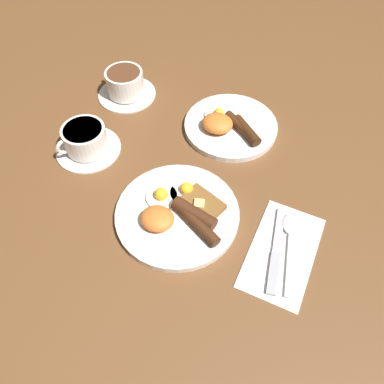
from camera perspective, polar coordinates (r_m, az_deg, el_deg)
ground_plane at (r=0.76m, az=-2.23°, el=-3.68°), size 3.00×3.00×0.00m
breakfast_plate_near at (r=0.74m, az=-2.07°, el=-3.20°), size 0.25×0.25×0.04m
breakfast_plate_far at (r=0.91m, az=5.76°, el=10.04°), size 0.22×0.22×0.05m
teacup_near at (r=0.88m, az=-15.90°, el=7.50°), size 0.15×0.15×0.07m
teacup_far at (r=1.01m, az=-10.13°, el=15.77°), size 0.15×0.15×0.07m
napkin at (r=0.73m, az=13.60°, el=-8.83°), size 0.13×0.22×0.01m
knife at (r=0.72m, az=12.66°, el=-9.15°), size 0.04×0.19×0.01m
spoon at (r=0.75m, az=14.80°, el=-5.87°), size 0.05×0.18×0.01m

